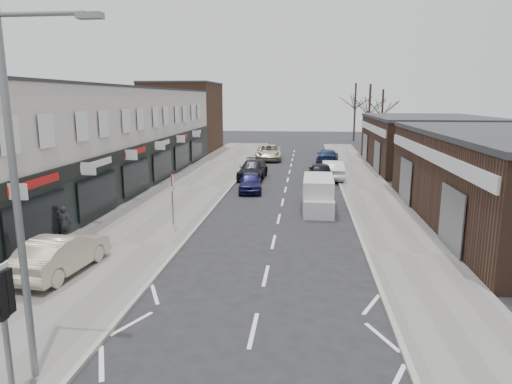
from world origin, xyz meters
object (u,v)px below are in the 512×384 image
(traffic_light, at_px, (2,306))
(parked_car_left_c, at_px, (269,152))
(street_lamp, at_px, (22,182))
(parked_car_right_a, at_px, (332,170))
(pedestrian, at_px, (64,223))
(parked_car_right_c, at_px, (327,157))
(sedan_on_pavement, at_px, (62,254))
(parked_car_left_a, at_px, (250,182))
(parked_car_right_b, at_px, (321,172))
(warning_sign, at_px, (173,183))
(white_van, at_px, (318,194))
(parked_car_left_b, at_px, (253,170))

(traffic_light, bearing_deg, parked_car_left_c, 87.17)
(street_lamp, distance_m, parked_car_right_a, 28.70)
(pedestrian, distance_m, parked_car_right_c, 29.19)
(sedan_on_pavement, relative_size, parked_car_left_a, 1.12)
(parked_car_left_a, height_order, parked_car_right_b, parked_car_right_b)
(pedestrian, height_order, parked_car_right_a, pedestrian)
(pedestrian, bearing_deg, sedan_on_pavement, 110.04)
(parked_car_right_a, xyz_separation_m, parked_car_right_b, (-0.96, -1.23, 0.01))
(traffic_light, distance_m, parked_car_left_c, 39.68)
(traffic_light, relative_size, warning_sign, 1.15)
(white_van, xyz_separation_m, parked_car_right_c, (1.37, 18.71, -0.15))
(parked_car_left_b, distance_m, parked_car_left_c, 11.33)
(white_van, xyz_separation_m, parked_car_left_a, (-4.52, 4.65, -0.22))
(pedestrian, xyz_separation_m, parked_car_left_c, (6.75, 28.74, -0.12))
(warning_sign, height_order, sedan_on_pavement, warning_sign)
(warning_sign, xyz_separation_m, parked_car_right_b, (7.70, 13.25, -1.43))
(pedestrian, bearing_deg, parked_car_right_b, -132.72)
(street_lamp, relative_size, warning_sign, 2.96)
(warning_sign, distance_m, parked_car_right_a, 16.94)
(parked_car_left_b, xyz_separation_m, parked_car_right_b, (5.35, -1.01, 0.05))
(parked_car_right_b, distance_m, parked_car_right_c, 9.93)
(warning_sign, relative_size, parked_car_left_b, 0.54)
(street_lamp, relative_size, parked_car_left_c, 1.41)
(parked_car_right_a, bearing_deg, parked_car_right_c, -90.25)
(white_van, height_order, parked_car_right_c, white_van)
(street_lamp, relative_size, parked_car_left_a, 2.06)
(sedan_on_pavement, height_order, parked_car_left_b, sedan_on_pavement)
(parked_car_left_a, height_order, parked_car_left_c, parked_car_left_c)
(parked_car_left_a, bearing_deg, warning_sign, -112.71)
(pedestrian, height_order, parked_car_left_a, pedestrian)
(parked_car_left_a, height_order, parked_car_right_a, parked_car_right_a)
(parked_car_right_b, bearing_deg, traffic_light, 75.21)
(pedestrian, relative_size, parked_car_right_a, 0.34)
(parked_car_left_c, bearing_deg, parked_car_left_b, -95.30)
(warning_sign, height_order, parked_car_left_c, warning_sign)
(street_lamp, height_order, warning_sign, street_lamp)
(parked_car_left_b, bearing_deg, parked_car_left_a, -83.56)
(sedan_on_pavement, relative_size, parked_car_right_b, 0.95)
(traffic_light, xyz_separation_m, parked_car_left_c, (1.96, 39.60, -1.63))
(parked_car_right_c, bearing_deg, warning_sign, 74.51)
(street_lamp, height_order, parked_car_right_a, street_lamp)
(traffic_light, relative_size, parked_car_right_c, 0.62)
(sedan_on_pavement, relative_size, parked_car_left_b, 0.87)
(warning_sign, height_order, parked_car_left_b, warning_sign)
(sedan_on_pavement, xyz_separation_m, parked_car_right_a, (10.84, 21.25, -0.07))
(parked_car_left_c, height_order, parked_car_right_b, parked_car_left_c)
(warning_sign, bearing_deg, parked_car_left_b, 80.65)
(traffic_light, bearing_deg, parked_car_left_b, 86.78)
(street_lamp, distance_m, warning_sign, 13.04)
(parked_car_left_c, xyz_separation_m, parked_car_right_b, (4.98, -12.33, -0.01))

